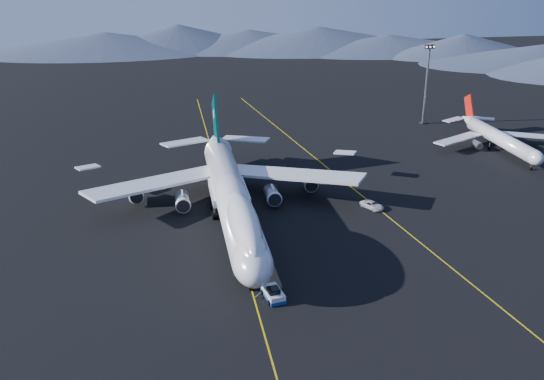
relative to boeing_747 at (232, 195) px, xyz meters
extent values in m
plane|color=black|center=(0.00, -0.03, -5.81)|extent=(500.00, 500.00, 0.00)
cube|color=gold|center=(0.00, -0.03, -5.80)|extent=(0.25, 220.00, 0.01)
cube|color=gold|center=(30.00, 9.97, -5.80)|extent=(28.08, 198.09, 0.01)
cone|color=#3B455B|center=(-40.81, 231.40, 0.19)|extent=(100.00, 100.00, 12.00)
cone|color=#3B455B|center=(36.76, 232.07, 0.19)|extent=(100.00, 100.00, 12.00)
cone|color=#3B455B|center=(110.33, 207.46, 0.19)|extent=(100.00, 100.00, 12.00)
cone|color=#3B455B|center=(171.87, 160.24, 0.19)|extent=(100.00, 100.00, 12.00)
cylinder|color=silver|center=(0.00, -0.03, -0.21)|extent=(6.50, 56.00, 6.50)
ellipsoid|color=silver|center=(0.00, -28.03, -0.21)|extent=(6.50, 10.40, 6.50)
ellipsoid|color=silver|center=(0.00, -18.53, 2.29)|extent=(5.13, 25.16, 5.85)
cube|color=black|center=(0.00, -30.03, 0.99)|extent=(3.60, 1.61, 1.29)
cone|color=silver|center=(0.00, 32.97, 0.59)|extent=(6.50, 12.00, 6.50)
cube|color=#043D38|center=(0.00, 0.97, -1.11)|extent=(6.24, 60.00, 1.10)
cube|color=silver|center=(0.00, 5.47, -1.31)|extent=(7.50, 13.00, 1.60)
cube|color=silver|center=(-14.50, 11.47, -0.61)|extent=(30.62, 23.28, 2.83)
cube|color=silver|center=(14.50, 11.47, -0.61)|extent=(30.62, 23.28, 2.83)
cylinder|color=slate|center=(-9.50, 7.47, -3.41)|extent=(2.90, 5.50, 2.90)
cylinder|color=slate|center=(-19.00, 13.97, -3.41)|extent=(2.90, 5.50, 2.90)
cylinder|color=slate|center=(9.50, 7.47, -3.41)|extent=(2.90, 5.50, 2.90)
cylinder|color=slate|center=(19.00, 13.97, -3.41)|extent=(2.90, 5.50, 2.90)
cube|color=#043D38|center=(0.00, 31.97, 5.59)|extent=(0.55, 14.11, 15.94)
cube|color=silver|center=(-7.50, 34.47, 0.99)|extent=(12.39, 9.47, 0.98)
cube|color=silver|center=(7.50, 34.47, 0.99)|extent=(12.39, 9.47, 0.98)
cylinder|color=black|center=(0.00, -26.53, -5.26)|extent=(0.90, 1.10, 1.10)
cube|color=silver|center=(3.00, -29.60, -4.99)|extent=(3.20, 5.18, 1.21)
cube|color=navy|center=(3.00, -29.60, -5.43)|extent=(3.35, 5.42, 0.55)
cube|color=black|center=(3.00, -29.60, -4.11)|extent=(2.03, 2.03, 0.99)
cylinder|color=silver|center=(76.80, 32.67, -2.25)|extent=(3.77, 31.71, 3.77)
ellipsoid|color=silver|center=(76.80, 16.82, -2.25)|extent=(3.77, 5.27, 3.77)
cone|color=silver|center=(76.80, 51.50, -1.85)|extent=(3.77, 6.94, 3.77)
cube|color=silver|center=(66.89, 37.63, -3.04)|extent=(16.64, 11.23, 0.35)
cube|color=silver|center=(86.71, 37.63, -3.04)|extent=(16.64, 11.23, 0.35)
cylinder|color=slate|center=(71.35, 35.15, -4.23)|extent=(1.88, 3.47, 1.88)
cylinder|color=slate|center=(82.25, 35.15, -4.23)|extent=(1.88, 3.47, 1.88)
cube|color=red|center=(76.80, 52.00, 1.92)|extent=(0.35, 6.76, 7.99)
imported|color=silver|center=(30.00, 1.73, -5.07)|extent=(4.80, 5.92, 1.50)
cylinder|color=black|center=(68.03, 63.77, -5.63)|extent=(2.27, 2.27, 0.38)
cylinder|color=slate|center=(68.03, 63.77, 5.99)|extent=(0.66, 0.66, 23.60)
cube|color=black|center=(68.03, 63.77, 18.07)|extent=(3.02, 0.76, 1.13)
camera|label=1|loc=(-11.78, -110.43, 45.04)|focal=40.00mm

